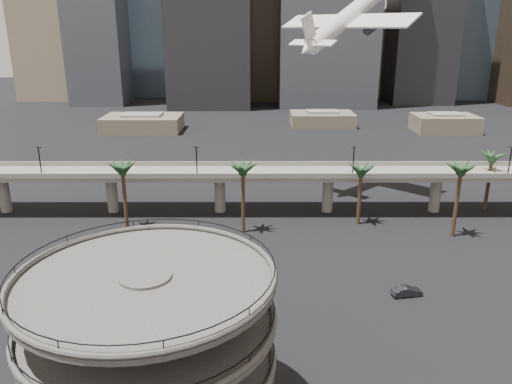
{
  "coord_description": "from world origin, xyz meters",
  "views": [
    {
      "loc": [
        -3.79,
        -41.4,
        35.89
      ],
      "look_at": [
        -3.68,
        28.0,
        13.05
      ],
      "focal_mm": 35.0,
      "sensor_mm": 36.0,
      "label": 1
    }
  ],
  "objects_px": {
    "overpass": "(274,177)",
    "car_b": "(407,291)",
    "parking_ramp": "(150,341)",
    "car_a": "(211,335)",
    "airborne_jet": "(348,17)"
  },
  "relations": [
    {
      "from": "airborne_jet",
      "to": "car_a",
      "type": "bearing_deg",
      "value": -160.18
    },
    {
      "from": "overpass",
      "to": "car_a",
      "type": "relative_size",
      "value": 31.68
    },
    {
      "from": "parking_ramp",
      "to": "airborne_jet",
      "type": "relative_size",
      "value": 0.8
    },
    {
      "from": "overpass",
      "to": "airborne_jet",
      "type": "distance_m",
      "value": 38.81
    },
    {
      "from": "car_a",
      "to": "car_b",
      "type": "height_order",
      "value": "car_b"
    },
    {
      "from": "car_a",
      "to": "overpass",
      "type": "bearing_deg",
      "value": -9.98
    },
    {
      "from": "overpass",
      "to": "car_b",
      "type": "xyz_separation_m",
      "value": [
        17.53,
        -34.26,
        -6.63
      ]
    },
    {
      "from": "parking_ramp",
      "to": "car_b",
      "type": "xyz_separation_m",
      "value": [
        30.53,
        24.74,
        -9.12
      ]
    },
    {
      "from": "parking_ramp",
      "to": "car_a",
      "type": "height_order",
      "value": "parking_ramp"
    },
    {
      "from": "airborne_jet",
      "to": "car_b",
      "type": "bearing_deg",
      "value": -136.44
    },
    {
      "from": "overpass",
      "to": "parking_ramp",
      "type": "bearing_deg",
      "value": -102.43
    },
    {
      "from": "parking_ramp",
      "to": "overpass",
      "type": "height_order",
      "value": "parking_ramp"
    },
    {
      "from": "parking_ramp",
      "to": "car_b",
      "type": "height_order",
      "value": "parking_ramp"
    },
    {
      "from": "parking_ramp",
      "to": "airborne_jet",
      "type": "xyz_separation_m",
      "value": [
        29.26,
        76.21,
        28.26
      ]
    },
    {
      "from": "airborne_jet",
      "to": "parking_ramp",
      "type": "bearing_deg",
      "value": -158.86
    }
  ]
}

